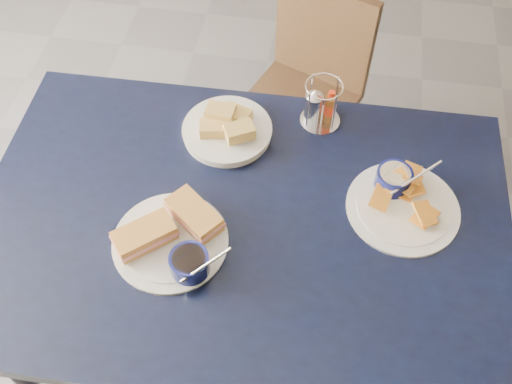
% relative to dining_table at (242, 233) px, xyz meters
% --- Properties ---
extents(dining_table, '(1.32, 0.90, 0.75)m').
position_rel_dining_table_xyz_m(dining_table, '(0.00, 0.00, 0.00)').
color(dining_table, black).
rests_on(dining_table, ground).
extents(chair_far, '(0.48, 0.48, 0.79)m').
position_rel_dining_table_xyz_m(chair_far, '(0.07, 0.84, -0.24)').
color(chair_far, black).
rests_on(chair_far, ground).
extents(sandwich_plate, '(0.30, 0.28, 0.12)m').
position_rel_dining_table_xyz_m(sandwich_plate, '(-0.14, -0.09, 0.09)').
color(sandwich_plate, white).
rests_on(sandwich_plate, dining_table).
extents(plantain_plate, '(0.28, 0.28, 0.12)m').
position_rel_dining_table_xyz_m(plantain_plate, '(0.38, 0.12, 0.08)').
color(plantain_plate, white).
rests_on(plantain_plate, dining_table).
extents(bread_basket, '(0.24, 0.24, 0.07)m').
position_rel_dining_table_xyz_m(bread_basket, '(-0.09, 0.27, 0.08)').
color(bread_basket, white).
rests_on(bread_basket, dining_table).
extents(condiment_caddy, '(0.11, 0.11, 0.14)m').
position_rel_dining_table_xyz_m(condiment_caddy, '(0.15, 0.36, 0.12)').
color(condiment_caddy, silver).
rests_on(condiment_caddy, dining_table).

